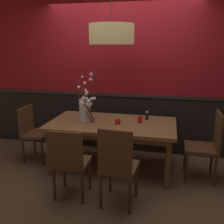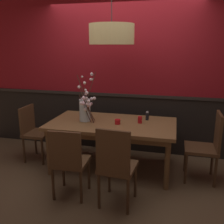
# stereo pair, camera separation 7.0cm
# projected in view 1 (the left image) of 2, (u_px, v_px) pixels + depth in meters

# --- Properties ---
(ground_plane) EXTENTS (24.00, 24.00, 0.00)m
(ground_plane) POSITION_uv_depth(u_px,v_px,m) (112.00, 168.00, 3.92)
(ground_plane) COLOR brown
(back_wall) EXTENTS (5.45, 0.14, 2.67)m
(back_wall) POSITION_uv_depth(u_px,v_px,m) (122.00, 76.00, 4.34)
(back_wall) COLOR black
(back_wall) RESTS_ON ground
(dining_table) EXTENTS (1.84, 1.00, 0.73)m
(dining_table) POSITION_uv_depth(u_px,v_px,m) (112.00, 128.00, 3.75)
(dining_table) COLOR brown
(dining_table) RESTS_ON ground
(chair_near_side_right) EXTENTS (0.43, 0.45, 0.98)m
(chair_near_side_right) POSITION_uv_depth(u_px,v_px,m) (118.00, 164.00, 2.86)
(chair_near_side_right) COLOR #4C301C
(chair_near_side_right) RESTS_ON ground
(chair_head_west_end) EXTENTS (0.39, 0.42, 0.89)m
(chair_head_west_end) POSITION_uv_depth(u_px,v_px,m) (33.00, 130.00, 4.09)
(chair_head_west_end) COLOR #4C301C
(chair_head_west_end) RESTS_ON ground
(chair_near_side_left) EXTENTS (0.43, 0.41, 0.89)m
(chair_near_side_left) POSITION_uv_depth(u_px,v_px,m) (70.00, 160.00, 3.03)
(chair_near_side_left) COLOR #4C301C
(chair_near_side_left) RESTS_ON ground
(chair_far_side_left) EXTENTS (0.43, 0.40, 0.89)m
(chair_far_side_left) POSITION_uv_depth(u_px,v_px,m) (109.00, 119.00, 4.70)
(chair_far_side_left) COLOR #4C301C
(chair_far_side_left) RESTS_ON ground
(chair_head_east_end) EXTENTS (0.44, 0.43, 0.97)m
(chair_head_east_end) POSITION_uv_depth(u_px,v_px,m) (207.00, 143.00, 3.47)
(chair_head_east_end) COLOR #4C301C
(chair_head_east_end) RESTS_ON ground
(vase_with_blossoms) EXTENTS (0.33, 0.53, 0.72)m
(vase_with_blossoms) POSITION_uv_depth(u_px,v_px,m) (85.00, 109.00, 3.75)
(vase_with_blossoms) COLOR silver
(vase_with_blossoms) RESTS_ON dining_table
(candle_holder_nearer_center) EXTENTS (0.08, 0.08, 0.07)m
(candle_holder_nearer_center) POSITION_uv_depth(u_px,v_px,m) (118.00, 122.00, 3.64)
(candle_holder_nearer_center) COLOR red
(candle_holder_nearer_center) RESTS_ON dining_table
(candle_holder_nearer_edge) EXTENTS (0.07, 0.07, 0.10)m
(candle_holder_nearer_edge) POSITION_uv_depth(u_px,v_px,m) (140.00, 120.00, 3.69)
(candle_holder_nearer_edge) COLOR red
(candle_holder_nearer_edge) RESTS_ON dining_table
(condiment_bottle) EXTENTS (0.05, 0.05, 0.13)m
(condiment_bottle) POSITION_uv_depth(u_px,v_px,m) (147.00, 116.00, 3.85)
(condiment_bottle) COLOR black
(condiment_bottle) RESTS_ON dining_table
(pendant_lamp) EXTENTS (0.62, 0.62, 0.83)m
(pendant_lamp) POSITION_uv_depth(u_px,v_px,m) (112.00, 34.00, 3.45)
(pendant_lamp) COLOR tan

